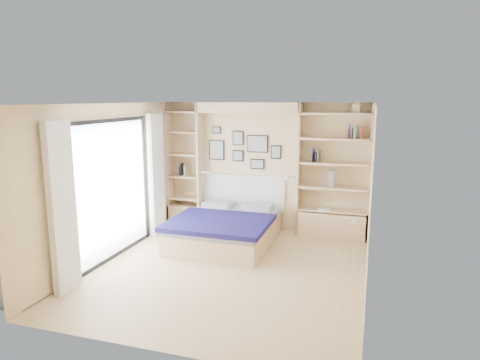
% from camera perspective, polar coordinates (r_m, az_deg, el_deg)
% --- Properties ---
extents(ground, '(4.50, 4.50, 0.00)m').
position_cam_1_polar(ground, '(6.67, -1.48, -11.86)').
color(ground, tan).
rests_on(ground, ground).
extents(room_shell, '(4.50, 4.50, 4.50)m').
position_cam_1_polar(room_shell, '(7.86, -0.65, -0.13)').
color(room_shell, beige).
rests_on(room_shell, ground).
extents(bed, '(1.71, 2.13, 1.07)m').
position_cam_1_polar(bed, '(7.76, -1.89, -6.41)').
color(bed, tan).
rests_on(bed, ground).
extents(photo_gallery, '(1.48, 0.02, 0.82)m').
position_cam_1_polar(photo_gallery, '(8.46, 0.37, 4.27)').
color(photo_gallery, black).
rests_on(photo_gallery, ground).
extents(reading_lamps, '(1.92, 0.12, 0.15)m').
position_cam_1_polar(reading_lamps, '(8.28, 0.92, 0.60)').
color(reading_lamps, silver).
rests_on(reading_lamps, ground).
extents(shelf_decor, '(3.55, 0.23, 2.03)m').
position_cam_1_polar(shelf_decor, '(8.00, 10.64, 4.32)').
color(shelf_decor, '#A51E1E').
rests_on(shelf_decor, ground).
extents(deck, '(3.20, 4.00, 0.05)m').
position_cam_1_polar(deck, '(8.47, -25.50, -7.95)').
color(deck, '#695F4D').
rests_on(deck, ground).
extents(deck_chair, '(0.64, 0.90, 0.83)m').
position_cam_1_polar(deck_chair, '(8.07, -23.34, -5.74)').
color(deck_chair, tan).
rests_on(deck_chair, ground).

